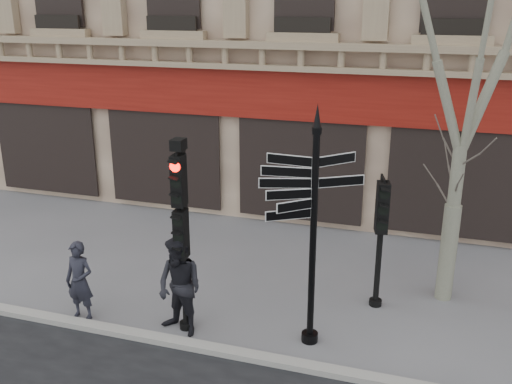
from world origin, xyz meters
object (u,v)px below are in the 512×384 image
traffic_signal_main (181,214)px  pedestrian_b (180,287)px  fingerpost (315,189)px  traffic_signal_secondary (381,221)px  pedestrian_a (80,281)px  plane_tree (476,19)px

traffic_signal_main → pedestrian_b: bearing=-102.6°
fingerpost → pedestrian_b: fingerpost is taller
pedestrian_b → traffic_signal_secondary: bearing=49.5°
traffic_signal_secondary → pedestrian_a: (-5.41, -2.22, -1.05)m
fingerpost → traffic_signal_main: 2.42m
traffic_signal_main → pedestrian_b: size_ratio=1.94×
traffic_signal_main → plane_tree: size_ratio=0.46×
fingerpost → pedestrian_b: (-2.35, -0.44, -1.98)m
fingerpost → traffic_signal_secondary: size_ratio=1.65×
fingerpost → plane_tree: plane_tree is taller
plane_tree → pedestrian_a: plane_tree is taller
plane_tree → pedestrian_b: 7.18m
fingerpost → traffic_signal_main: (-2.33, -0.28, -0.60)m
pedestrian_a → plane_tree: bearing=25.3°
traffic_signal_secondary → fingerpost: bearing=-133.8°
traffic_signal_main → pedestrian_a: traffic_signal_main is taller
traffic_signal_main → pedestrian_b: (-0.02, -0.16, -1.38)m
pedestrian_b → pedestrian_a: bearing=-159.6°
fingerpost → plane_tree: size_ratio=0.55×
fingerpost → pedestrian_a: bearing=165.9°
pedestrian_a → pedestrian_b: bearing=4.7°
pedestrian_a → fingerpost: bearing=8.6°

